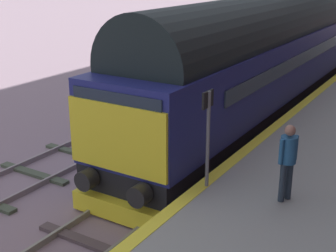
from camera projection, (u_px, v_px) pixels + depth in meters
name	position (u px, v px, depth m)	size (l,w,h in m)	color
ground_plane	(205.00, 158.00, 14.54)	(140.00, 140.00, 0.00)	slate
track_main	(205.00, 157.00, 14.52)	(2.50, 60.00, 0.15)	slate
track_adjacent_west	(113.00, 136.00, 16.30)	(2.50, 60.00, 0.15)	gray
station_platform	(325.00, 169.00, 12.58)	(4.00, 44.00, 1.01)	gray
diesel_locomotive	(262.00, 57.00, 17.25)	(2.74, 17.80, 4.68)	black
platform_number_sign	(208.00, 125.00, 10.00)	(0.10, 0.44, 2.17)	slate
waiting_passenger	(288.00, 156.00, 9.52)	(0.45, 0.47, 1.64)	#25303B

